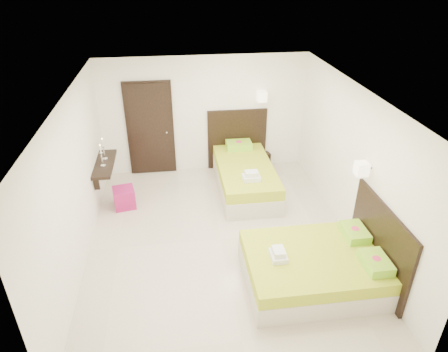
{
  "coord_description": "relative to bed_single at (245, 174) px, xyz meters",
  "views": [
    {
      "loc": [
        -0.7,
        -5.57,
        4.36
      ],
      "look_at": [
        0.1,
        0.3,
        1.1
      ],
      "focal_mm": 32.0,
      "sensor_mm": 36.0,
      "label": 1
    }
  ],
  "objects": [
    {
      "name": "floor",
      "position": [
        -0.73,
        -1.71,
        -0.33
      ],
      "size": [
        5.5,
        5.5,
        0.0
      ],
      "primitive_type": "plane",
      "color": "beige",
      "rests_on": "ground"
    },
    {
      "name": "ottoman",
      "position": [
        -2.48,
        -0.41,
        -0.13
      ],
      "size": [
        0.47,
        0.47,
        0.4
      ],
      "primitive_type": "cube",
      "rotation": [
        0.0,
        0.0,
        0.19
      ],
      "color": "#951353",
      "rests_on": "ground"
    },
    {
      "name": "bed_single",
      "position": [
        0.0,
        0.0,
        0.0
      ],
      "size": [
        1.34,
        2.24,
        1.85
      ],
      "color": "beige",
      "rests_on": "ground"
    },
    {
      "name": "door",
      "position": [
        -1.93,
        0.98,
        0.72
      ],
      "size": [
        1.02,
        0.15,
        2.14
      ],
      "color": "black",
      "rests_on": "ground"
    },
    {
      "name": "bed_double",
      "position": [
        0.59,
        -2.93,
        -0.03
      ],
      "size": [
        2.02,
        1.71,
        1.66
      ],
      "color": "beige",
      "rests_on": "ground"
    },
    {
      "name": "nightstand",
      "position": [
        0.55,
        0.97,
        -0.16
      ],
      "size": [
        0.46,
        0.42,
        0.35
      ],
      "primitive_type": "cube",
      "rotation": [
        0.0,
        0.0,
        0.23
      ],
      "color": "black",
      "rests_on": "ground"
    },
    {
      "name": "console_shelf",
      "position": [
        -2.82,
        -0.11,
        0.48
      ],
      "size": [
        0.35,
        1.2,
        0.78
      ],
      "color": "black",
      "rests_on": "ground"
    }
  ]
}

